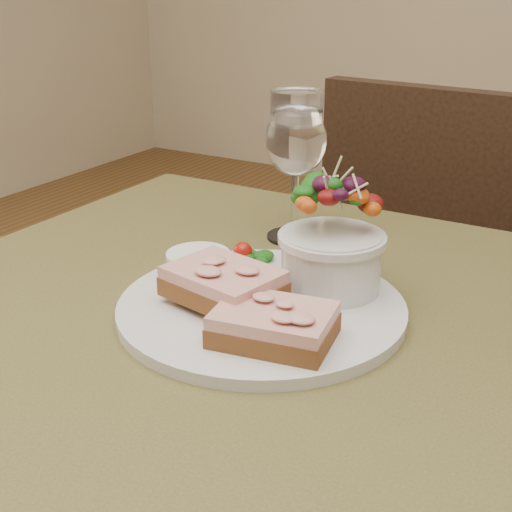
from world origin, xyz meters
The scene contains 9 objects.
cafe_table centered at (0.00, 0.00, 0.65)m, with size 0.80×0.80×0.75m.
chair_far centered at (0.03, 0.76, 0.29)m, with size 0.46×0.46×0.90m.
dinner_plate centered at (0.00, 0.03, 0.76)m, with size 0.29×0.29×0.01m, color silver.
sandwich_front centered at (0.05, -0.03, 0.78)m, with size 0.12×0.09×0.03m.
sandwich_back centered at (-0.03, 0.00, 0.79)m, with size 0.12×0.10×0.03m.
ramekin centered at (-0.08, 0.03, 0.78)m, with size 0.06×0.06×0.04m.
salad_bowl centered at (0.05, 0.09, 0.82)m, with size 0.10×0.10×0.13m.
garnish centered at (-0.06, 0.12, 0.77)m, with size 0.05×0.04×0.02m.
wine_glass centered at (-0.07, 0.23, 0.87)m, with size 0.08×0.08×0.18m.
Camera 1 is at (0.32, -0.53, 1.08)m, focal length 50.00 mm.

